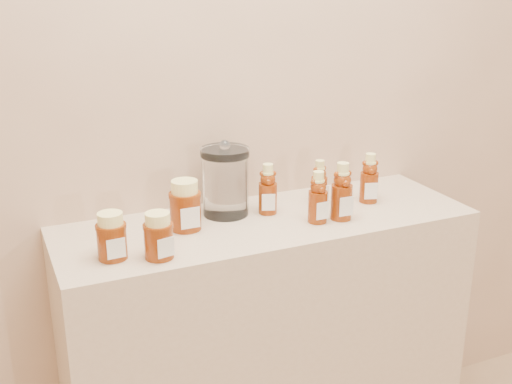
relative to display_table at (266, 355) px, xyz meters
name	(u,v)px	position (x,y,z in m)	size (l,w,h in m)	color
wall_back	(239,52)	(0.00, 0.20, 0.90)	(3.50, 0.02, 2.70)	tan
display_table	(266,355)	(0.00, 0.00, 0.00)	(1.20, 0.40, 0.90)	#C0A98C
bear_bottle_back_left	(268,186)	(0.02, 0.05, 0.53)	(0.06, 0.06, 0.17)	#662208
bear_bottle_back_mid	(319,179)	(0.20, 0.06, 0.53)	(0.05, 0.05, 0.15)	#662208
bear_bottle_back_right	(370,175)	(0.35, 0.01, 0.54)	(0.06, 0.06, 0.17)	#662208
bear_bottle_front_left	(318,194)	(0.12, -0.07, 0.53)	(0.06, 0.06, 0.17)	#662208
bear_bottle_front_right	(342,188)	(0.20, -0.08, 0.54)	(0.06, 0.06, 0.19)	#662208
honey_jar_left	(111,236)	(-0.46, -0.08, 0.51)	(0.08, 0.08, 0.12)	#662208
honey_jar_back	(185,205)	(-0.23, 0.03, 0.52)	(0.09, 0.09, 0.14)	#662208
honey_jar_front	(158,235)	(-0.35, -0.12, 0.51)	(0.08, 0.08, 0.12)	#662208
glass_canister	(225,179)	(-0.09, 0.09, 0.56)	(0.14, 0.14, 0.22)	white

